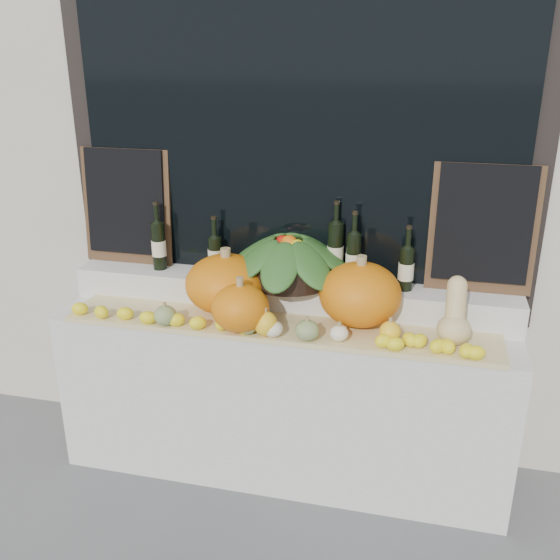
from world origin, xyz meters
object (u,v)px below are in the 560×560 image
object	(u,v)px
pumpkin_left	(227,284)
produce_bowl	(289,258)
butternut_squash	(455,317)
pumpkin_right	(360,294)
wine_bottle_tall	(335,251)

from	to	relation	value
pumpkin_left	produce_bowl	bearing A→B (deg)	27.75
pumpkin_left	butternut_squash	distance (m)	1.11
pumpkin_right	butternut_squash	size ratio (longest dim) A/B	1.34
pumpkin_right	butternut_squash	distance (m)	0.45
pumpkin_right	butternut_squash	world-z (taller)	pumpkin_right
butternut_squash	wine_bottle_tall	distance (m)	0.69
pumpkin_right	wine_bottle_tall	world-z (taller)	wine_bottle_tall
pumpkin_left	butternut_squash	bearing A→B (deg)	-4.59
pumpkin_right	butternut_squash	xyz separation A→B (m)	(0.44, -0.09, -0.03)
pumpkin_left	pumpkin_right	world-z (taller)	pumpkin_right
butternut_squash	produce_bowl	size ratio (longest dim) A/B	0.42
produce_bowl	wine_bottle_tall	bearing A→B (deg)	15.43
pumpkin_left	wine_bottle_tall	bearing A→B (deg)	22.57
pumpkin_left	butternut_squash	world-z (taller)	butternut_squash
pumpkin_left	pumpkin_right	xyz separation A→B (m)	(0.67, 0.00, 0.01)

